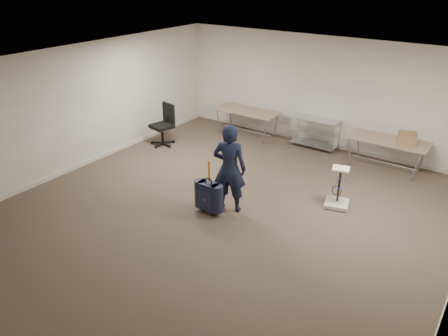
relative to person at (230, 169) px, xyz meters
The scene contains 10 objects.
ground 0.94m from the person, 87.52° to the right, with size 9.00×9.00×0.00m, color #433629.
room_shell 1.33m from the person, 89.18° to the left, with size 8.00×9.00×9.00m.
folding_table_left 4.08m from the person, 117.59° to the left, with size 1.80×0.75×0.73m.
folding_table_right 4.09m from the person, 62.04° to the left, with size 1.80×0.75×0.73m.
wire_shelf 3.88m from the person, 89.78° to the left, with size 1.22×0.47×0.80m.
person is the anchor object (origin of this frame).
suitcase 0.66m from the person, 122.78° to the right, with size 0.40×0.23×1.09m.
office_chair 3.82m from the person, 151.61° to the left, with size 0.66×0.66×1.09m.
equipment_cart 2.23m from the person, 38.18° to the left, with size 0.55×0.55×0.83m.
cardboard_box 4.23m from the person, 56.71° to the left, with size 0.37×0.28×0.28m, color brown.
Camera 1 is at (4.14, -5.78, 4.37)m, focal length 35.00 mm.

